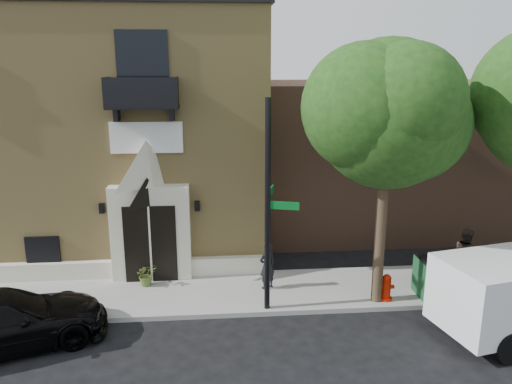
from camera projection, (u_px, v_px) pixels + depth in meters
ground at (178, 320)px, 14.40m from camera, size 120.00×120.00×0.00m
sidewalk at (213, 293)px, 15.91m from camera, size 42.00×3.00×0.15m
church at (114, 127)px, 20.67m from camera, size 12.20×11.01×9.30m
neighbour_building at (447, 152)px, 23.29m from camera, size 18.00×8.00×6.40m
street_tree_left at (390, 113)px, 13.78m from camera, size 4.97×4.38×7.77m
black_sedan at (1, 322)px, 12.80m from camera, size 5.67×3.87×1.53m
street_sign at (268, 207)px, 14.06m from camera, size 0.95×1.14×6.17m
fire_hydrant at (386, 287)px, 15.24m from camera, size 0.48×0.38×0.83m
dumpster at (450, 275)px, 15.49m from camera, size 2.07×1.20×1.34m
planter at (146, 275)px, 16.26m from camera, size 0.82×0.77×0.73m
pedestrian_near at (267, 266)px, 15.95m from camera, size 0.66×0.58×1.52m
pedestrian_far at (466, 255)px, 16.53m from camera, size 0.74×0.92×1.79m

